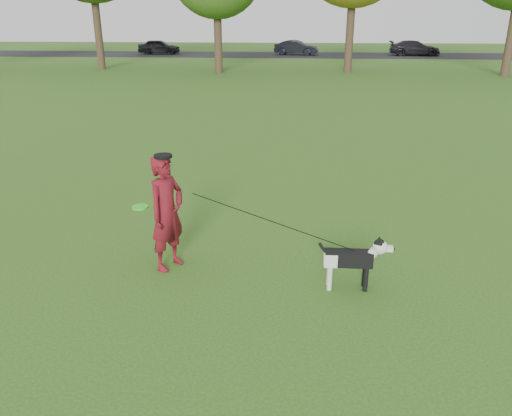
# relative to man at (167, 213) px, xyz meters

# --- Properties ---
(ground) EXTENTS (120.00, 120.00, 0.00)m
(ground) POSITION_rel_man_xyz_m (1.03, -0.19, -0.83)
(ground) COLOR #285116
(ground) RESTS_ON ground
(road) EXTENTS (120.00, 7.00, 0.02)m
(road) POSITION_rel_man_xyz_m (1.03, 39.81, -0.82)
(road) COLOR black
(road) RESTS_ON ground
(man) EXTENTS (0.64, 0.72, 1.67)m
(man) POSITION_rel_man_xyz_m (0.00, 0.00, 0.00)
(man) COLOR #560C1F
(man) RESTS_ON ground
(dog) EXTENTS (0.99, 0.20, 0.75)m
(dog) POSITION_rel_man_xyz_m (2.57, -0.42, -0.37)
(dog) COLOR black
(dog) RESTS_ON ground
(car_left) EXTENTS (3.78, 1.70, 1.26)m
(car_left) POSITION_rel_man_xyz_m (-10.47, 39.81, -0.18)
(car_left) COLOR black
(car_left) RESTS_ON road
(car_mid) EXTENTS (3.94, 2.01, 1.24)m
(car_mid) POSITION_rel_man_xyz_m (1.80, 39.81, -0.19)
(car_mid) COLOR black
(car_mid) RESTS_ON road
(car_right) EXTENTS (4.43, 2.10, 1.25)m
(car_right) POSITION_rel_man_xyz_m (12.04, 39.81, -0.19)
(car_right) COLOR black
(car_right) RESTS_ON road
(man_held_items) EXTENTS (3.19, 0.55, 1.17)m
(man_held_items) POSITION_rel_man_xyz_m (1.54, -0.24, -0.00)
(man_held_items) COLOR #2EE41C
(man_held_items) RESTS_ON ground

